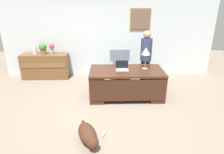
{
  "coord_description": "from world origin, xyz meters",
  "views": [
    {
      "loc": [
        -0.08,
        -3.9,
        2.38
      ],
      "look_at": [
        0.04,
        0.3,
        0.75
      ],
      "focal_mm": 31.11,
      "sensor_mm": 36.0,
      "label": 1
    }
  ],
  "objects_px": {
    "laptop": "(122,67)",
    "vase_empty": "(35,51)",
    "credenza": "(46,66)",
    "dog_lying": "(88,135)",
    "desk": "(126,82)",
    "dog_toy_bone": "(104,134)",
    "armchair": "(120,69)",
    "vase_with_flowers": "(52,47)",
    "potted_plant": "(43,48)",
    "desk_lamp": "(146,52)",
    "person_standing": "(146,58)"
  },
  "relations": [
    {
      "from": "vase_empty",
      "to": "desk_lamp",
      "type": "bearing_deg",
      "value": -22.82
    },
    {
      "from": "laptop",
      "to": "dog_toy_bone",
      "type": "xyz_separation_m",
      "value": [
        -0.46,
        -1.67,
        -0.78
      ]
    },
    {
      "from": "credenza",
      "to": "desk_lamp",
      "type": "distance_m",
      "value": 3.4
    },
    {
      "from": "desk_lamp",
      "to": "potted_plant",
      "type": "bearing_deg",
      "value": 155.42
    },
    {
      "from": "armchair",
      "to": "dog_lying",
      "type": "height_order",
      "value": "armchair"
    },
    {
      "from": "potted_plant",
      "to": "person_standing",
      "type": "bearing_deg",
      "value": -12.84
    },
    {
      "from": "credenza",
      "to": "person_standing",
      "type": "distance_m",
      "value": 3.26
    },
    {
      "from": "armchair",
      "to": "desk",
      "type": "bearing_deg",
      "value": -83.17
    },
    {
      "from": "vase_empty",
      "to": "armchair",
      "type": "bearing_deg",
      "value": -11.8
    },
    {
      "from": "person_standing",
      "to": "laptop",
      "type": "relative_size",
      "value": 5.14
    },
    {
      "from": "dog_toy_bone",
      "to": "dog_lying",
      "type": "bearing_deg",
      "value": -145.95
    },
    {
      "from": "desk",
      "to": "dog_lying",
      "type": "xyz_separation_m",
      "value": [
        -0.86,
        -1.79,
        -0.25
      ]
    },
    {
      "from": "armchair",
      "to": "desk_lamp",
      "type": "relative_size",
      "value": 1.84
    },
    {
      "from": "person_standing",
      "to": "vase_with_flowers",
      "type": "height_order",
      "value": "person_standing"
    },
    {
      "from": "credenza",
      "to": "armchair",
      "type": "relative_size",
      "value": 1.43
    },
    {
      "from": "credenza",
      "to": "vase_empty",
      "type": "height_order",
      "value": "vase_empty"
    },
    {
      "from": "credenza",
      "to": "potted_plant",
      "type": "height_order",
      "value": "potted_plant"
    },
    {
      "from": "armchair",
      "to": "vase_with_flowers",
      "type": "relative_size",
      "value": 3.02
    },
    {
      "from": "desk",
      "to": "dog_toy_bone",
      "type": "xyz_separation_m",
      "value": [
        -0.58,
        -1.61,
        -0.38
      ]
    },
    {
      "from": "armchair",
      "to": "potted_plant",
      "type": "relative_size",
      "value": 2.9
    },
    {
      "from": "desk",
      "to": "person_standing",
      "type": "bearing_deg",
      "value": 50.43
    },
    {
      "from": "laptop",
      "to": "vase_empty",
      "type": "height_order",
      "value": "vase_empty"
    },
    {
      "from": "armchair",
      "to": "vase_empty",
      "type": "bearing_deg",
      "value": 168.2
    },
    {
      "from": "armchair",
      "to": "potted_plant",
      "type": "distance_m",
      "value": 2.55
    },
    {
      "from": "armchair",
      "to": "dog_toy_bone",
      "type": "relative_size",
      "value": 5.54
    },
    {
      "from": "dog_lying",
      "to": "laptop",
      "type": "distance_m",
      "value": 2.1
    },
    {
      "from": "desk_lamp",
      "to": "dog_lying",
      "type": "bearing_deg",
      "value": -125.37
    },
    {
      "from": "dog_toy_bone",
      "to": "desk_lamp",
      "type": "bearing_deg",
      "value": 58.03
    },
    {
      "from": "credenza",
      "to": "vase_empty",
      "type": "distance_m",
      "value": 0.59
    },
    {
      "from": "person_standing",
      "to": "laptop",
      "type": "distance_m",
      "value": 1.01
    },
    {
      "from": "credenza",
      "to": "desk",
      "type": "bearing_deg",
      "value": -30.33
    },
    {
      "from": "credenza",
      "to": "desk_lamp",
      "type": "height_order",
      "value": "desk_lamp"
    },
    {
      "from": "dog_lying",
      "to": "dog_toy_bone",
      "type": "height_order",
      "value": "dog_lying"
    },
    {
      "from": "credenza",
      "to": "armchair",
      "type": "height_order",
      "value": "armchair"
    },
    {
      "from": "armchair",
      "to": "potted_plant",
      "type": "height_order",
      "value": "potted_plant"
    },
    {
      "from": "credenza",
      "to": "dog_toy_bone",
      "type": "bearing_deg",
      "value": -57.72
    },
    {
      "from": "laptop",
      "to": "dog_toy_bone",
      "type": "relative_size",
      "value": 1.7
    },
    {
      "from": "armchair",
      "to": "dog_lying",
      "type": "distance_m",
      "value": 2.83
    },
    {
      "from": "person_standing",
      "to": "vase_with_flowers",
      "type": "relative_size",
      "value": 4.76
    },
    {
      "from": "desk",
      "to": "dog_lying",
      "type": "height_order",
      "value": "desk"
    },
    {
      "from": "credenza",
      "to": "dog_lying",
      "type": "height_order",
      "value": "credenza"
    },
    {
      "from": "person_standing",
      "to": "dog_lying",
      "type": "distance_m",
      "value": 3.03
    },
    {
      "from": "potted_plant",
      "to": "laptop",
      "type": "bearing_deg",
      "value": -30.23
    },
    {
      "from": "vase_empty",
      "to": "dog_lying",
      "type": "bearing_deg",
      "value": -59.25
    },
    {
      "from": "credenza",
      "to": "person_standing",
      "type": "bearing_deg",
      "value": -12.88
    },
    {
      "from": "laptop",
      "to": "vase_with_flowers",
      "type": "relative_size",
      "value": 0.93
    },
    {
      "from": "person_standing",
      "to": "vase_with_flowers",
      "type": "distance_m",
      "value": 2.97
    },
    {
      "from": "vase_empty",
      "to": "dog_toy_bone",
      "type": "distance_m",
      "value": 3.91
    },
    {
      "from": "desk",
      "to": "armchair",
      "type": "height_order",
      "value": "armchair"
    },
    {
      "from": "dog_lying",
      "to": "credenza",
      "type": "bearing_deg",
      "value": 117.01
    }
  ]
}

